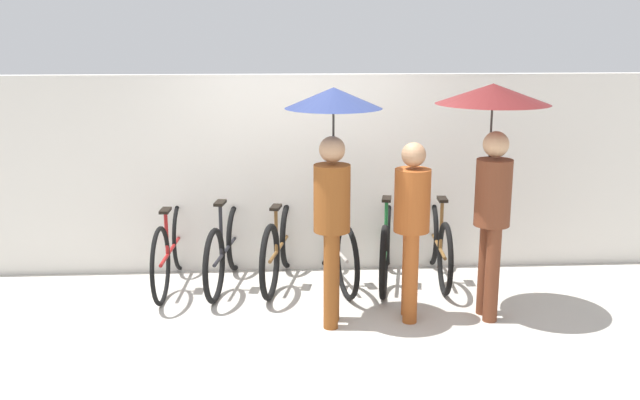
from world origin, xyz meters
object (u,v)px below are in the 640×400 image
parked_bicycle_2 (280,246)px  pedestrian_leading (333,151)px  parked_bicycle_3 (333,244)px  parked_bicycle_4 (386,245)px  parked_bicycle_1 (226,249)px  parked_bicycle_5 (438,243)px  parked_bicycle_0 (171,248)px  pedestrian_center (412,218)px  pedestrian_trailing (493,136)px

parked_bicycle_2 → pedestrian_leading: (0.46, -1.06, 1.18)m
parked_bicycle_3 → parked_bicycle_4: (0.56, -0.03, -0.01)m
parked_bicycle_1 → parked_bicycle_5: 2.23m
parked_bicycle_0 → pedestrian_leading: pedestrian_leading is taller
parked_bicycle_2 → pedestrian_center: size_ratio=1.05×
parked_bicycle_3 → parked_bicycle_5: parked_bicycle_5 is taller
pedestrian_leading → parked_bicycle_4: bearing=66.7°
parked_bicycle_2 → parked_bicycle_3: parked_bicycle_2 is taller
parked_bicycle_1 → pedestrian_center: 2.08m
parked_bicycle_5 → parked_bicycle_4: bearing=98.2°
parked_bicycle_2 → parked_bicycle_5: size_ratio=1.02×
parked_bicycle_1 → pedestrian_leading: pedestrian_leading is taller
parked_bicycle_5 → pedestrian_leading: pedestrian_leading is taller
parked_bicycle_3 → parked_bicycle_2: bearing=80.8°
parked_bicycle_0 → parked_bicycle_5: 2.79m
parked_bicycle_3 → parked_bicycle_1: bearing=82.9°
parked_bicycle_0 → parked_bicycle_2: (1.11, 0.03, -0.01)m
parked_bicycle_2 → parked_bicycle_1: bearing=106.9°
pedestrian_leading → pedestrian_trailing: bearing=11.9°
parked_bicycle_3 → pedestrian_leading: size_ratio=0.86×
parked_bicycle_0 → parked_bicycle_4: 2.23m
pedestrian_center → pedestrian_trailing: pedestrian_trailing is taller
parked_bicycle_3 → parked_bicycle_5: bearing=-100.0°
parked_bicycle_4 → parked_bicycle_5: (0.56, 0.04, 0.00)m
pedestrian_trailing → pedestrian_leading: bearing=179.8°
parked_bicycle_1 → parked_bicycle_3: (1.11, 0.06, 0.01)m
parked_bicycle_2 → parked_bicycle_4: same height
pedestrian_center → parked_bicycle_1: bearing=155.8°
parked_bicycle_1 → parked_bicycle_4: size_ratio=0.97×
parked_bicycle_3 → pedestrian_trailing: size_ratio=0.85×
parked_bicycle_0 → pedestrian_trailing: bearing=-104.6°
parked_bicycle_1 → parked_bicycle_3: parked_bicycle_1 is taller
parked_bicycle_1 → pedestrian_center: size_ratio=1.04×
parked_bicycle_3 → parked_bicycle_4: size_ratio=1.02×
pedestrian_leading → pedestrian_trailing: (1.42, 0.08, 0.10)m
parked_bicycle_2 → parked_bicycle_5: bearing=-77.7°
parked_bicycle_1 → pedestrian_trailing: 2.91m
parked_bicycle_3 → pedestrian_trailing: 2.09m
parked_bicycle_1 → pedestrian_center: (1.73, -1.00, 0.57)m
parked_bicycle_0 → pedestrian_leading: size_ratio=0.86×
parked_bicycle_2 → parked_bicycle_0: bearing=103.2°
parked_bicycle_2 → parked_bicycle_3: (0.55, 0.01, 0.00)m
parked_bicycle_0 → parked_bicycle_1: 0.56m
parked_bicycle_0 → parked_bicycle_2: size_ratio=1.05×
pedestrian_leading → parked_bicycle_2: bearing=122.1°
parked_bicycle_4 → pedestrian_leading: size_ratio=0.83×
parked_bicycle_2 → parked_bicycle_3: size_ratio=0.96×
parked_bicycle_3 → parked_bicycle_5: 1.12m
parked_bicycle_2 → pedestrian_center: bearing=-120.4°
parked_bicycle_5 → pedestrian_leading: (-1.21, -1.08, 1.18)m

